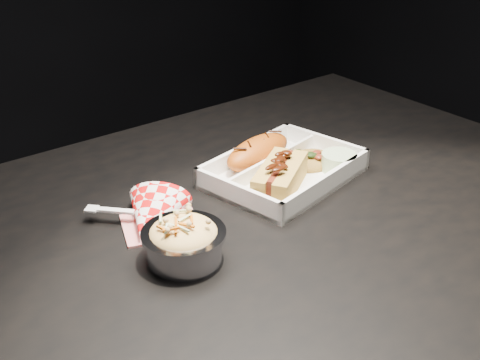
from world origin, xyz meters
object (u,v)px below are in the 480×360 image
foil_coleslaw_cup (184,239)px  napkin_fork (151,216)px  dining_table (246,260)px  food_tray (283,173)px  fried_pastry (258,152)px  hotdog (280,175)px

foil_coleslaw_cup → napkin_fork: size_ratio=0.74×
dining_table → food_tray: bearing=22.2°
food_tray → napkin_fork: napkin_fork is taller
dining_table → food_tray: 0.16m
fried_pastry → hotdog: 0.09m
dining_table → napkin_fork: size_ratio=7.88×
dining_table → fried_pastry: size_ratio=8.08×
foil_coleslaw_cup → napkin_fork: (0.01, 0.10, -0.02)m
food_tray → fried_pastry: (-0.01, 0.05, 0.02)m
hotdog → foil_coleslaw_cup: bearing=162.7°
food_tray → foil_coleslaw_cup: size_ratio=2.47×
food_tray → napkin_fork: size_ratio=1.84×
dining_table → food_tray: size_ratio=4.28×
dining_table → fried_pastry: fried_pastry is taller
dining_table → foil_coleslaw_cup: (-0.14, -0.05, 0.12)m
fried_pastry → napkin_fork: bearing=-168.9°
hotdog → fried_pastry: bearing=39.9°
food_tray → hotdog: size_ratio=1.95×
food_tray → hotdog: 0.06m
hotdog → napkin_fork: size_ratio=0.94×
hotdog → dining_table: bearing=156.8°
hotdog → food_tray: bearing=9.5°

